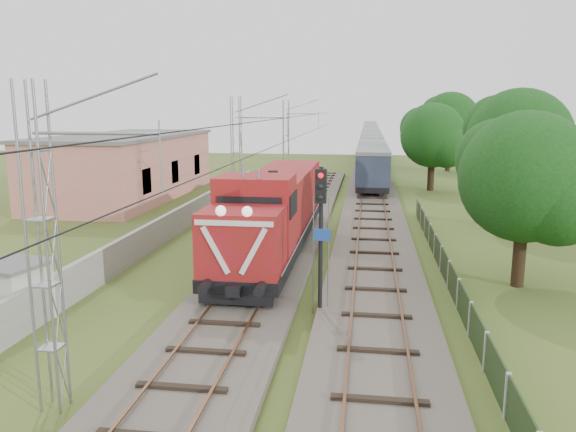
# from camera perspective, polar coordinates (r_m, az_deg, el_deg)

# --- Properties ---
(ground) EXTENTS (140.00, 140.00, 0.00)m
(ground) POSITION_cam_1_polar(r_m,az_deg,el_deg) (21.72, -4.56, -8.90)
(ground) COLOR #3E5620
(ground) RESTS_ON ground
(track_main) EXTENTS (4.20, 70.00, 0.45)m
(track_main) POSITION_cam_1_polar(r_m,az_deg,el_deg) (28.23, -1.47, -3.78)
(track_main) COLOR #6B6054
(track_main) RESTS_ON ground
(track_side) EXTENTS (4.20, 80.00, 0.45)m
(track_side) POSITION_cam_1_polar(r_m,az_deg,el_deg) (40.56, 8.58, 0.65)
(track_side) COLOR #6B6054
(track_side) RESTS_ON ground
(catenary) EXTENTS (3.31, 70.00, 8.00)m
(catenary) POSITION_cam_1_polar(r_m,az_deg,el_deg) (32.95, -5.14, 5.15)
(catenary) COLOR gray
(catenary) RESTS_ON ground
(boundary_wall) EXTENTS (0.25, 40.00, 1.50)m
(boundary_wall) POSITION_cam_1_polar(r_m,az_deg,el_deg) (34.42, -10.82, -0.31)
(boundary_wall) COLOR #9E9E99
(boundary_wall) RESTS_ON ground
(station_building) EXTENTS (8.40, 20.40, 5.22)m
(station_building) POSITION_cam_1_polar(r_m,az_deg,el_deg) (48.30, -15.91, 4.93)
(station_building) COLOR #D57473
(station_building) RESTS_ON ground
(fence) EXTENTS (0.12, 32.00, 1.20)m
(fence) POSITION_cam_1_polar(r_m,az_deg,el_deg) (24.15, 16.03, -5.75)
(fence) COLOR black
(fence) RESTS_ON ground
(locomotive) EXTENTS (3.12, 17.82, 4.53)m
(locomotive) POSITION_cam_1_polar(r_m,az_deg,el_deg) (28.17, -1.35, 0.64)
(locomotive) COLOR black
(locomotive) RESTS_ON ground
(coach_rake) EXTENTS (2.82, 105.49, 3.26)m
(coach_rake) POSITION_cam_1_polar(r_m,az_deg,el_deg) (97.50, 8.40, 7.92)
(coach_rake) COLOR black
(coach_rake) RESTS_ON ground
(signal_post) EXTENTS (0.59, 0.46, 5.37)m
(signal_post) POSITION_cam_1_polar(r_m,az_deg,el_deg) (19.48, 3.35, 0.06)
(signal_post) COLOR black
(signal_post) RESTS_ON ground
(relay_hut) EXTENTS (2.52, 2.52, 2.16)m
(relay_hut) POSITION_cam_1_polar(r_m,az_deg,el_deg) (21.70, -26.00, -6.99)
(relay_hut) COLOR beige
(relay_hut) RESTS_ON ground
(tree_a) EXTENTS (5.62, 5.35, 7.28)m
(tree_a) POSITION_cam_1_polar(r_m,az_deg,el_deg) (24.71, 23.14, 3.52)
(tree_a) COLOR #332314
(tree_a) RESTS_ON ground
(tree_b) EXTENTS (6.59, 6.28, 8.54)m
(tree_b) POSITION_cam_1_polar(r_m,az_deg,el_deg) (36.88, 22.51, 6.98)
(tree_b) COLOR #332314
(tree_b) RESTS_ON ground
(tree_c) EXTENTS (6.01, 5.73, 7.80)m
(tree_c) POSITION_cam_1_polar(r_m,az_deg,el_deg) (51.94, 14.58, 7.86)
(tree_c) COLOR #332314
(tree_c) RESTS_ON ground
(tree_d) EXTENTS (7.07, 6.73, 9.17)m
(tree_d) POSITION_cam_1_polar(r_m,az_deg,el_deg) (68.38, 16.20, 9.16)
(tree_d) COLOR #332314
(tree_d) RESTS_ON ground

